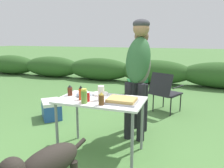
% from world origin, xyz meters
% --- Properties ---
extents(ground_plane, '(60.00, 60.00, 0.00)m').
position_xyz_m(ground_plane, '(0.00, 0.00, 0.00)').
color(ground_plane, '#4C7A3D').
extents(shrub_hedge, '(14.40, 0.90, 0.78)m').
position_xyz_m(shrub_hedge, '(-0.00, 4.74, 0.39)').
color(shrub_hedge, '#2D5623').
rests_on(shrub_hedge, ground).
extents(folding_table, '(1.10, 0.64, 0.74)m').
position_xyz_m(folding_table, '(0.00, 0.00, 0.66)').
color(folding_table, white).
rests_on(folding_table, ground).
extents(food_tray, '(0.38, 0.30, 0.06)m').
position_xyz_m(food_tray, '(0.30, -0.05, 0.77)').
color(food_tray, '#9E9EA3').
rests_on(food_tray, folding_table).
extents(plate_stack, '(0.21, 0.21, 0.03)m').
position_xyz_m(plate_stack, '(-0.08, 0.19, 0.76)').
color(plate_stack, white).
rests_on(plate_stack, folding_table).
extents(mixing_bowl, '(0.21, 0.21, 0.06)m').
position_xyz_m(mixing_bowl, '(-0.26, 0.06, 0.77)').
color(mixing_bowl, '#99B2CC').
rests_on(mixing_bowl, folding_table).
extents(paper_cup_stack, '(0.08, 0.08, 0.18)m').
position_xyz_m(paper_cup_stack, '(0.02, -0.03, 0.83)').
color(paper_cup_stack, white).
rests_on(paper_cup_stack, folding_table).
extents(ketchup_bottle, '(0.07, 0.07, 0.14)m').
position_xyz_m(ketchup_bottle, '(-0.12, -0.14, 0.81)').
color(ketchup_bottle, red).
rests_on(ketchup_bottle, folding_table).
extents(relish_jar, '(0.07, 0.07, 0.18)m').
position_xyz_m(relish_jar, '(-0.12, -0.22, 0.83)').
color(relish_jar, olive).
rests_on(relish_jar, folding_table).
extents(hot_sauce_bottle, '(0.06, 0.06, 0.18)m').
position_xyz_m(hot_sauce_bottle, '(-0.22, -0.10, 0.83)').
color(hot_sauce_bottle, '#CC4214').
rests_on(hot_sauce_bottle, folding_table).
extents(bbq_sauce_bottle, '(0.07, 0.07, 0.14)m').
position_xyz_m(bbq_sauce_bottle, '(-0.46, 0.03, 0.81)').
color(bbq_sauce_bottle, '#562314').
rests_on(bbq_sauce_bottle, folding_table).
extents(beer_bottle, '(0.06, 0.06, 0.15)m').
position_xyz_m(beer_bottle, '(0.10, -0.22, 0.81)').
color(beer_bottle, brown).
rests_on(beer_bottle, folding_table).
extents(standing_person_with_beanie, '(0.38, 0.52, 1.77)m').
position_xyz_m(standing_person_with_beanie, '(0.33, 0.65, 1.13)').
color(standing_person_with_beanie, black).
rests_on(standing_person_with_beanie, ground).
extents(standing_person_in_dark_puffer, '(0.39, 0.33, 1.63)m').
position_xyz_m(standing_person_in_dark_puffer, '(0.32, 0.91, 1.00)').
color(standing_person_in_dark_puffer, black).
rests_on(standing_person_in_dark_puffer, ground).
extents(dog, '(0.42, 0.88, 0.66)m').
position_xyz_m(dog, '(-0.05, -1.11, 0.44)').
color(dog, '#28231E').
rests_on(dog, ground).
extents(camp_chair_green_behind_table, '(0.67, 0.73, 0.83)m').
position_xyz_m(camp_chair_green_behind_table, '(0.62, 1.88, 0.47)').
color(camp_chair_green_behind_table, '#232328').
rests_on(camp_chair_green_behind_table, ground).
extents(camp_chair_near_hedge, '(0.66, 0.72, 0.83)m').
position_xyz_m(camp_chair_near_hedge, '(-0.20, 3.00, 0.47)').
color(camp_chair_near_hedge, '#19602D').
rests_on(camp_chair_near_hedge, ground).
extents(cooler_box, '(0.56, 0.57, 0.34)m').
position_xyz_m(cooler_box, '(-1.37, 0.88, 0.17)').
color(cooler_box, '#234C93').
rests_on(cooler_box, ground).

